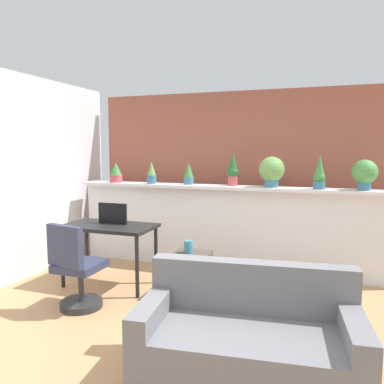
{
  "coord_description": "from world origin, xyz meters",
  "views": [
    {
      "loc": [
        1.23,
        -3.0,
        1.66
      ],
      "look_at": [
        -0.18,
        1.0,
        1.18
      ],
      "focal_mm": 35.56,
      "sensor_mm": 36.0,
      "label": 1
    }
  ],
  "objects_px": {
    "potted_plant_0": "(116,172)",
    "couch": "(248,342)",
    "potted_plant_2": "(189,174)",
    "tv_monitor": "(113,213)",
    "potted_plant_3": "(233,170)",
    "desk": "(109,232)",
    "potted_plant_4": "(272,171)",
    "vase_on_shelf": "(188,247)",
    "potted_plant_6": "(365,173)",
    "potted_plant_1": "(152,173)",
    "office_chair": "(76,273)",
    "side_cube_shelf": "(191,275)",
    "potted_plant_5": "(319,174)"
  },
  "relations": [
    {
      "from": "potted_plant_3",
      "to": "desk",
      "type": "distance_m",
      "value": 1.81
    },
    {
      "from": "potted_plant_0",
      "to": "potted_plant_2",
      "type": "height_order",
      "value": "potted_plant_2"
    },
    {
      "from": "potted_plant_4",
      "to": "side_cube_shelf",
      "type": "xyz_separation_m",
      "value": [
        -0.72,
        -1.09,
        -1.13
      ]
    },
    {
      "from": "potted_plant_5",
      "to": "side_cube_shelf",
      "type": "height_order",
      "value": "potted_plant_5"
    },
    {
      "from": "potted_plant_2",
      "to": "potted_plant_5",
      "type": "xyz_separation_m",
      "value": [
        1.74,
        -0.06,
        0.04
      ]
    },
    {
      "from": "potted_plant_5",
      "to": "side_cube_shelf",
      "type": "relative_size",
      "value": 0.86
    },
    {
      "from": "potted_plant_2",
      "to": "potted_plant_3",
      "type": "bearing_deg",
      "value": 0.15
    },
    {
      "from": "potted_plant_2",
      "to": "potted_plant_1",
      "type": "bearing_deg",
      "value": -172.65
    },
    {
      "from": "potted_plant_6",
      "to": "potted_plant_5",
      "type": "bearing_deg",
      "value": -174.36
    },
    {
      "from": "potted_plant_6",
      "to": "desk",
      "type": "bearing_deg",
      "value": -159.54
    },
    {
      "from": "potted_plant_3",
      "to": "tv_monitor",
      "type": "bearing_deg",
      "value": -141.15
    },
    {
      "from": "potted_plant_3",
      "to": "couch",
      "type": "distance_m",
      "value": 2.75
    },
    {
      "from": "potted_plant_0",
      "to": "couch",
      "type": "distance_m",
      "value": 3.57
    },
    {
      "from": "potted_plant_6",
      "to": "office_chair",
      "type": "relative_size",
      "value": 0.41
    },
    {
      "from": "tv_monitor",
      "to": "potted_plant_2",
      "type": "bearing_deg",
      "value": 58.27
    },
    {
      "from": "potted_plant_2",
      "to": "office_chair",
      "type": "relative_size",
      "value": 0.34
    },
    {
      "from": "office_chair",
      "to": "potted_plant_6",
      "type": "bearing_deg",
      "value": 32.52
    },
    {
      "from": "potted_plant_6",
      "to": "vase_on_shelf",
      "type": "bearing_deg",
      "value": -150.0
    },
    {
      "from": "potted_plant_1",
      "to": "vase_on_shelf",
      "type": "xyz_separation_m",
      "value": [
        0.93,
        -1.02,
        -0.75
      ]
    },
    {
      "from": "potted_plant_0",
      "to": "potted_plant_2",
      "type": "relative_size",
      "value": 0.97
    },
    {
      "from": "potted_plant_0",
      "to": "potted_plant_1",
      "type": "distance_m",
      "value": 0.59
    },
    {
      "from": "potted_plant_4",
      "to": "couch",
      "type": "distance_m",
      "value": 2.66
    },
    {
      "from": "potted_plant_0",
      "to": "desk",
      "type": "relative_size",
      "value": 0.27
    },
    {
      "from": "desk",
      "to": "couch",
      "type": "xyz_separation_m",
      "value": [
        1.95,
        -1.34,
        -0.38
      ]
    },
    {
      "from": "potted_plant_2",
      "to": "side_cube_shelf",
      "type": "height_order",
      "value": "potted_plant_2"
    },
    {
      "from": "potted_plant_1",
      "to": "office_chair",
      "type": "relative_size",
      "value": 0.35
    },
    {
      "from": "potted_plant_0",
      "to": "office_chair",
      "type": "xyz_separation_m",
      "value": [
        0.55,
        -1.76,
        -0.92
      ]
    },
    {
      "from": "vase_on_shelf",
      "to": "desk",
      "type": "bearing_deg",
      "value": 179.91
    },
    {
      "from": "desk",
      "to": "side_cube_shelf",
      "type": "xyz_separation_m",
      "value": [
        1.05,
        -0.01,
        -0.42
      ]
    },
    {
      "from": "potted_plant_1",
      "to": "potted_plant_2",
      "type": "bearing_deg",
      "value": 7.35
    },
    {
      "from": "potted_plant_1",
      "to": "tv_monitor",
      "type": "distance_m",
      "value": 1.04
    },
    {
      "from": "potted_plant_6",
      "to": "potted_plant_3",
      "type": "bearing_deg",
      "value": 179.5
    },
    {
      "from": "potted_plant_4",
      "to": "potted_plant_6",
      "type": "height_order",
      "value": "potted_plant_4"
    },
    {
      "from": "potted_plant_4",
      "to": "couch",
      "type": "relative_size",
      "value": 0.24
    },
    {
      "from": "potted_plant_6",
      "to": "tv_monitor",
      "type": "relative_size",
      "value": 0.98
    },
    {
      "from": "potted_plant_4",
      "to": "vase_on_shelf",
      "type": "relative_size",
      "value": 2.89
    },
    {
      "from": "potted_plant_4",
      "to": "desk",
      "type": "xyz_separation_m",
      "value": [
        -1.78,
        -1.08,
        -0.71
      ]
    },
    {
      "from": "potted_plant_1",
      "to": "side_cube_shelf",
      "type": "height_order",
      "value": "potted_plant_1"
    },
    {
      "from": "potted_plant_0",
      "to": "side_cube_shelf",
      "type": "bearing_deg",
      "value": -33.83
    },
    {
      "from": "potted_plant_2",
      "to": "tv_monitor",
      "type": "bearing_deg",
      "value": -121.73
    },
    {
      "from": "potted_plant_4",
      "to": "vase_on_shelf",
      "type": "height_order",
      "value": "potted_plant_4"
    },
    {
      "from": "potted_plant_5",
      "to": "potted_plant_6",
      "type": "bearing_deg",
      "value": 5.64
    },
    {
      "from": "potted_plant_6",
      "to": "tv_monitor",
      "type": "xyz_separation_m",
      "value": [
        -2.88,
        -1.0,
        -0.49
      ]
    },
    {
      "from": "tv_monitor",
      "to": "vase_on_shelf",
      "type": "xyz_separation_m",
      "value": [
        1.01,
        -0.08,
        -0.31
      ]
    },
    {
      "from": "side_cube_shelf",
      "to": "potted_plant_2",
      "type": "bearing_deg",
      "value": 111.17
    },
    {
      "from": "potted_plant_5",
      "to": "potted_plant_1",
      "type": "bearing_deg",
      "value": -179.84
    },
    {
      "from": "vase_on_shelf",
      "to": "couch",
      "type": "height_order",
      "value": "couch"
    },
    {
      "from": "desk",
      "to": "couch",
      "type": "relative_size",
      "value": 0.67
    },
    {
      "from": "potted_plant_3",
      "to": "tv_monitor",
      "type": "height_order",
      "value": "potted_plant_3"
    },
    {
      "from": "couch",
      "to": "potted_plant_3",
      "type": "bearing_deg",
      "value": 105.98
    }
  ]
}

